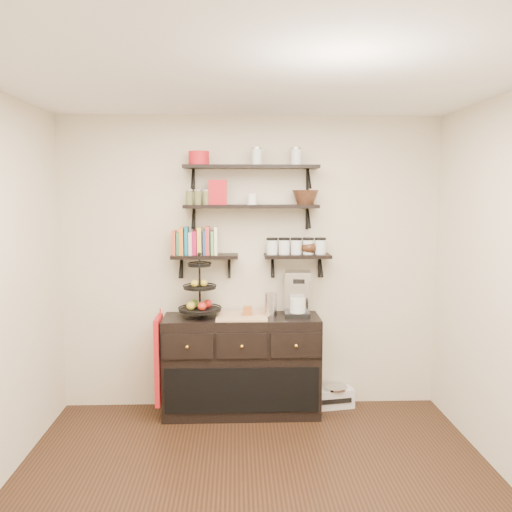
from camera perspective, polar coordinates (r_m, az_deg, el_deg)
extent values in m
plane|color=black|center=(3.82, 0.25, -25.05)|extent=(3.50, 3.50, 0.00)
cube|color=white|center=(3.32, 0.28, 18.70)|extent=(3.50, 3.50, 0.02)
cube|color=beige|center=(5.04, -0.55, -0.80)|extent=(3.50, 0.02, 2.70)
cube|color=black|center=(4.86, -0.52, 9.37)|extent=(1.20, 0.27, 0.03)
cube|color=black|center=(4.99, -6.59, 7.94)|extent=(0.02, 0.03, 0.20)
cube|color=black|center=(5.02, 5.44, 7.95)|extent=(0.02, 0.03, 0.20)
cube|color=black|center=(4.86, -0.52, 5.25)|extent=(1.20, 0.27, 0.03)
cube|color=black|center=(5.00, -6.54, 3.93)|extent=(0.02, 0.03, 0.20)
cube|color=black|center=(5.03, 5.39, 3.96)|extent=(0.02, 0.03, 0.20)
cube|color=black|center=(4.91, -5.42, -0.03)|extent=(0.60, 0.25, 0.03)
cube|color=black|center=(5.05, -7.83, -1.19)|extent=(0.02, 0.03, 0.20)
cube|color=black|center=(5.03, -2.83, -1.17)|extent=(0.03, 0.03, 0.20)
cube|color=black|center=(4.93, 4.37, 0.01)|extent=(0.60, 0.25, 0.03)
cube|color=black|center=(5.04, 1.73, -1.15)|extent=(0.03, 0.03, 0.20)
cube|color=black|center=(5.09, 6.68, -1.12)|extent=(0.02, 0.03, 0.20)
cube|color=#CB482F|center=(4.92, -8.43, 1.29)|extent=(0.02, 0.15, 0.20)
cube|color=#2B6F4C|center=(4.92, -8.06, 1.53)|extent=(0.03, 0.15, 0.24)
cube|color=orange|center=(4.92, -7.61, 1.35)|extent=(0.04, 0.15, 0.21)
cube|color=#156B98|center=(4.91, -7.19, 1.59)|extent=(0.03, 0.15, 0.25)
cube|color=beige|center=(4.91, -6.79, 1.42)|extent=(0.03, 0.15, 0.22)
cube|color=#A71146|center=(4.91, -6.33, 1.65)|extent=(0.04, 0.15, 0.26)
cube|color=yellow|center=(4.90, -5.89, 1.48)|extent=(0.03, 0.15, 0.23)
cube|color=navy|center=(4.90, -5.47, 1.31)|extent=(0.03, 0.15, 0.20)
cube|color=#C03337|center=(4.90, -4.99, 1.55)|extent=(0.04, 0.15, 0.24)
cube|color=#5DAB67|center=(4.90, -4.53, 1.37)|extent=(0.03, 0.15, 0.21)
cube|color=#FAF0B5|center=(4.90, -4.10, 1.61)|extent=(0.03, 0.15, 0.25)
cylinder|color=silver|center=(4.91, 1.70, 0.93)|extent=(0.10, 0.10, 0.13)
cylinder|color=silver|center=(4.92, 2.98, 0.94)|extent=(0.10, 0.10, 0.13)
cylinder|color=silver|center=(4.93, 4.25, 0.94)|extent=(0.10, 0.10, 0.13)
cylinder|color=silver|center=(4.94, 5.52, 0.94)|extent=(0.10, 0.10, 0.13)
cylinder|color=silver|center=(4.96, 6.78, 0.95)|extent=(0.10, 0.10, 0.13)
cube|color=black|center=(5.01, -1.52, -11.43)|extent=(1.40, 0.45, 0.90)
cube|color=tan|center=(4.88, -1.54, -6.32)|extent=(0.45, 0.41, 0.02)
sphere|color=gold|center=(4.71, -7.27, -9.49)|extent=(0.04, 0.04, 0.04)
sphere|color=gold|center=(4.69, -1.50, -9.50)|extent=(0.04, 0.04, 0.04)
sphere|color=gold|center=(4.72, 4.25, -9.42)|extent=(0.04, 0.04, 0.04)
cylinder|color=black|center=(4.84, -5.95, -3.21)|extent=(0.02, 0.02, 0.56)
cylinder|color=black|center=(4.88, -5.92, -5.65)|extent=(0.38, 0.38, 0.01)
cylinder|color=black|center=(4.84, -5.95, -3.34)|extent=(0.29, 0.29, 0.02)
cylinder|color=black|center=(4.81, -5.97, -0.99)|extent=(0.20, 0.20, 0.02)
sphere|color=#B21914|center=(4.91, -5.11, -5.03)|extent=(0.08, 0.08, 0.08)
sphere|color=gold|center=(4.84, -6.48, -2.88)|extent=(0.07, 0.07, 0.07)
cube|color=brown|center=(4.88, -0.88, -5.76)|extent=(0.08, 0.08, 0.08)
cube|color=black|center=(4.91, 4.37, -6.11)|extent=(0.24, 0.22, 0.04)
cube|color=silver|center=(4.95, 4.30, -3.99)|extent=(0.23, 0.10, 0.34)
cube|color=silver|center=(4.85, 4.41, -2.03)|extent=(0.24, 0.22, 0.07)
cylinder|color=silver|center=(4.87, 4.41, -5.18)|extent=(0.15, 0.15, 0.13)
cylinder|color=silver|center=(4.85, 1.55, -5.17)|extent=(0.11, 0.11, 0.22)
cube|color=#B4131A|center=(4.93, -10.18, -10.66)|extent=(0.04, 0.33, 0.76)
cube|color=silver|center=(5.31, 8.33, -14.54)|extent=(0.36, 0.22, 0.18)
cylinder|color=silver|center=(5.28, 8.35, -13.53)|extent=(0.26, 0.26, 0.02)
cube|color=black|center=(5.23, 8.51, -14.89)|extent=(0.29, 0.06, 0.04)
cube|color=red|center=(4.86, -4.05, 6.71)|extent=(0.16, 0.06, 0.22)
cylinder|color=white|center=(4.86, -0.41, 5.99)|extent=(0.09, 0.09, 0.10)
cylinder|color=red|center=(4.88, -6.04, 10.21)|extent=(0.18, 0.18, 0.12)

